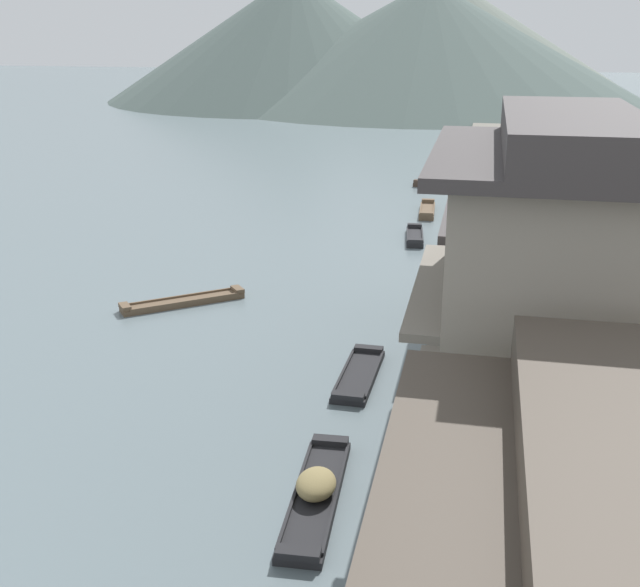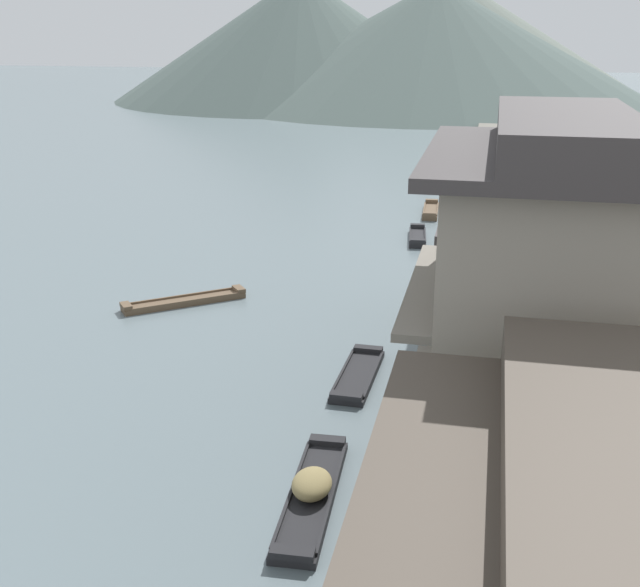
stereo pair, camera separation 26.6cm
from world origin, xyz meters
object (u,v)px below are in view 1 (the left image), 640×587
at_px(boat_moored_third, 316,492).
at_px(house_waterfront_tall, 537,290).
at_px(house_waterfront_second, 551,336).
at_px(boat_midriver_upstream, 427,211).
at_px(boat_midriver_drifting, 415,237).
at_px(boat_moored_nearest, 183,302).
at_px(boat_moored_second, 430,178).
at_px(boat_moored_far, 359,375).
at_px(house_waterfront_narrow, 546,230).

relative_size(boat_moored_third, house_waterfront_tall, 0.68).
bearing_deg(house_waterfront_second, boat_midriver_upstream, 98.55).
height_order(boat_midriver_drifting, boat_midriver_upstream, boat_midriver_upstream).
relative_size(house_waterfront_second, house_waterfront_tall, 1.14).
distance_m(boat_midriver_upstream, house_waterfront_tall, 25.42).
distance_m(boat_moored_nearest, house_waterfront_second, 19.25).
xyz_separation_m(boat_moored_third, boat_midriver_drifting, (0.06, 24.77, -0.08)).
relative_size(boat_midriver_drifting, house_waterfront_tall, 0.48).
xyz_separation_m(boat_moored_second, boat_moored_far, (0.32, -34.45, -0.12)).
distance_m(boat_moored_nearest, boat_midriver_upstream, 20.40).
bearing_deg(boat_midriver_drifting, boat_moored_nearest, -124.30).
bearing_deg(house_waterfront_narrow, house_waterfront_tall, -95.38).
relative_size(boat_moored_far, house_waterfront_tall, 0.54).
bearing_deg(house_waterfront_narrow, boat_midriver_drifting, 117.33).
xyz_separation_m(house_waterfront_second, house_waterfront_narrow, (0.87, 14.12, -1.29)).
bearing_deg(boat_moored_nearest, house_waterfront_tall, -24.52).
xyz_separation_m(boat_moored_third, house_waterfront_second, (4.99, -0.56, 4.68)).
distance_m(boat_moored_far, boat_midriver_upstream, 24.07).
distance_m(boat_moored_third, house_waterfront_second, 6.86).
relative_size(boat_moored_nearest, boat_midriver_drifting, 1.21).
height_order(boat_midriver_drifting, house_waterfront_second, house_waterfront_second).
height_order(boat_midriver_upstream, house_waterfront_second, house_waterfront_second).
distance_m(boat_moored_third, house_waterfront_tall, 8.91).
relative_size(boat_moored_second, house_waterfront_second, 0.58).
distance_m(boat_moored_second, boat_moored_far, 34.45).
bearing_deg(house_waterfront_narrow, boat_moored_second, 102.65).
bearing_deg(boat_midriver_upstream, boat_moored_second, 93.49).
bearing_deg(house_waterfront_narrow, boat_moored_nearest, -175.93).
xyz_separation_m(house_waterfront_second, house_waterfront_tall, (0.20, 6.97, -1.31)).
bearing_deg(boat_moored_nearest, boat_moored_third, -56.60).
distance_m(boat_midriver_upstream, house_waterfront_narrow, 18.75).
height_order(house_waterfront_tall, house_waterfront_narrow, same).
xyz_separation_m(boat_moored_second, boat_midriver_drifting, (0.47, -16.70, -0.08)).
bearing_deg(house_waterfront_narrow, boat_moored_third, -113.39).
bearing_deg(house_waterfront_tall, house_waterfront_second, -91.65).
relative_size(house_waterfront_tall, house_waterfront_narrow, 1.08).
distance_m(boat_moored_second, house_waterfront_narrow, 28.81).
relative_size(boat_moored_nearest, house_waterfront_narrow, 0.63).
bearing_deg(house_waterfront_second, boat_moored_third, 173.55).
xyz_separation_m(boat_moored_third, boat_midriver_upstream, (0.23, 31.09, -0.08)).
distance_m(house_waterfront_second, house_waterfront_narrow, 14.20).
height_order(house_waterfront_second, house_waterfront_narrow, house_waterfront_second).
height_order(boat_midriver_drifting, house_waterfront_narrow, house_waterfront_narrow).
relative_size(boat_midriver_upstream, house_waterfront_tall, 0.54).
bearing_deg(house_waterfront_tall, boat_midriver_upstream, 101.36).
bearing_deg(boat_moored_far, house_waterfront_second, -56.22).
distance_m(boat_moored_far, house_waterfront_second, 10.31).
xyz_separation_m(boat_moored_second, house_waterfront_second, (5.39, -42.03, 4.68)).
relative_size(boat_moored_nearest, house_waterfront_second, 0.51).
height_order(boat_moored_far, house_waterfront_narrow, house_waterfront_narrow).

